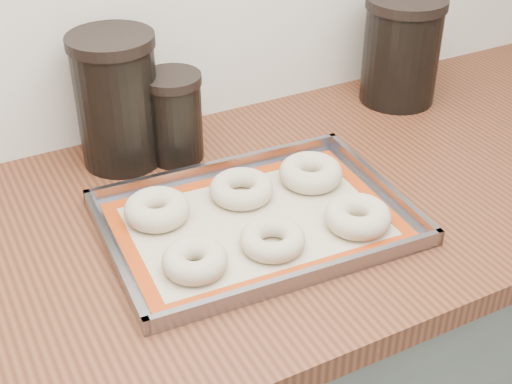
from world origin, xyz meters
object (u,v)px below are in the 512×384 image
bagel_front_right (358,216)px  bagel_back_right (311,173)px  bagel_front_left (195,260)px  bagel_front_mid (273,239)px  canister_left (117,100)px  canister_right (401,50)px  canister_mid (174,117)px  baking_tray (256,221)px  bagel_back_mid (242,189)px  bagel_back_left (157,209)px

bagel_front_right → bagel_back_right: size_ratio=0.96×
bagel_front_left → bagel_front_mid: size_ratio=0.97×
canister_left → bagel_front_left: bearing=-92.1°
canister_right → canister_mid: bearing=-179.2°
baking_tray → bagel_back_right: 0.15m
bagel_front_right → bagel_back_right: bearing=89.0°
baking_tray → bagel_front_right: (0.13, -0.08, 0.02)m
bagel_front_mid → bagel_back_mid: size_ratio=0.93×
bagel_back_mid → canister_mid: bearing=102.9°
bagel_front_left → bagel_back_right: (0.26, 0.12, 0.00)m
baking_tray → bagel_back_mid: size_ratio=4.61×
bagel_back_right → canister_mid: size_ratio=0.67×
bagel_front_mid → canister_right: (0.47, 0.33, 0.09)m
canister_mid → canister_left: bearing=158.8°
canister_left → canister_right: 0.58m
bagel_front_right → bagel_back_mid: (-0.12, 0.15, -0.00)m
bagel_back_mid → canister_left: 0.27m
bagel_front_right → canister_mid: 0.37m
baking_tray → bagel_front_mid: bagel_front_mid is taller
bagel_back_right → canister_left: bearing=138.2°
bagel_back_right → canister_right: size_ratio=0.50×
baking_tray → canister_mid: canister_mid is taller
bagel_back_right → bagel_back_mid: bearing=174.2°
bagel_back_mid → canister_mid: 0.19m
bagel_front_left → bagel_back_right: bagel_back_right is taller
bagel_back_mid → canister_left: size_ratio=0.45×
bagel_front_left → bagel_back_mid: bagel_front_left is taller
canister_left → canister_mid: canister_left is taller
baking_tray → bagel_back_mid: (0.01, 0.07, 0.01)m
bagel_back_left → bagel_back_mid: (0.14, -0.01, -0.00)m
bagel_front_left → canister_right: (0.59, 0.32, 0.09)m
bagel_front_mid → bagel_front_right: bearing=-5.1°
bagel_back_left → canister_left: size_ratio=0.44×
bagel_back_left → bagel_back_right: same height
bagel_front_right → bagel_back_mid: bearing=128.2°
bagel_front_right → bagel_front_mid: bearing=174.9°
canister_mid → canister_right: bearing=0.8°
bagel_back_right → bagel_front_right: bearing=-91.0°
canister_right → bagel_front_mid: bearing=-145.3°
canister_right → bagel_front_right: bearing=-134.2°
canister_mid → baking_tray: bearing=-83.1°
canister_left → bagel_back_left: bearing=-94.2°
bagel_front_mid → canister_left: (-0.11, 0.35, 0.10)m
canister_mid → bagel_front_left: bearing=-107.7°
bagel_front_mid → canister_right: size_ratio=0.45×
bagel_front_right → bagel_back_mid: bagel_front_right is taller
bagel_back_right → baking_tray: bearing=-156.3°
baking_tray → bagel_back_right: bagel_back_right is taller
bagel_front_mid → bagel_back_mid: 0.14m
bagel_front_left → canister_left: bearing=87.9°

